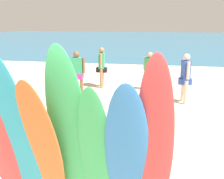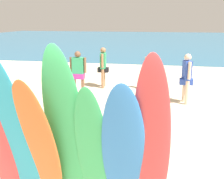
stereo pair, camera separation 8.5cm
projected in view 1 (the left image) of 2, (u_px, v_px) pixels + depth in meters
name	position (u px, v px, depth m)	size (l,w,h in m)	color
ground	(143.00, 61.00, 17.78)	(60.00, 60.00, 0.00)	beige
ocean_water	(153.00, 40.00, 35.45)	(60.00, 40.00, 0.02)	teal
surfboard_rack	(85.00, 160.00, 4.31)	(2.58, 0.07, 0.73)	brown
surfboard_teal_1	(16.00, 136.00, 3.63)	(0.57, 0.06, 2.52)	#289EC6
surfboard_orange_2	(42.00, 149.00, 3.66)	(0.56, 0.07, 2.15)	orange
surfboard_green_3	(70.00, 134.00, 3.61)	(0.56, 0.08, 2.54)	#38B266
surfboard_green_4	(96.00, 153.00, 3.62)	(0.46, 0.06, 2.05)	#38B266
surfboard_blue_5	(127.00, 154.00, 3.51)	(0.57, 0.08, 2.14)	#337AD1
surfboard_red_6	(155.00, 145.00, 3.38)	(0.47, 0.08, 2.47)	#D13D42
beachgoer_midbeach	(102.00, 65.00, 10.86)	(0.42, 0.61, 1.62)	#9E704C
beachgoer_by_water	(150.00, 68.00, 10.47)	(0.51, 0.34, 1.49)	tan
beachgoer_strolling	(185.00, 75.00, 8.83)	(0.43, 0.61, 1.64)	beige
beachgoer_photographing	(77.00, 70.00, 9.67)	(0.61, 0.26, 1.62)	brown
beach_chair_blue	(15.00, 114.00, 6.72)	(0.68, 0.76, 0.84)	#B7B7BC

